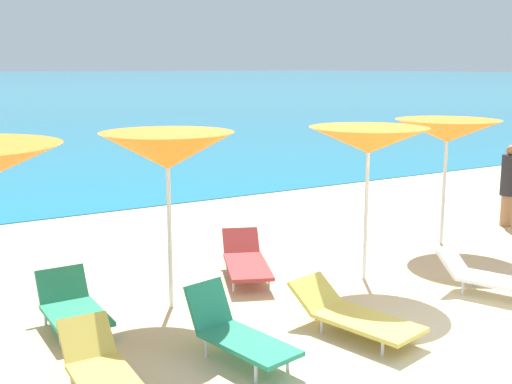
% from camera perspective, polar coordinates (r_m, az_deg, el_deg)
% --- Properties ---
extents(ground_plane, '(50.00, 100.00, 0.30)m').
position_cam_1_polar(ground_plane, '(15.93, -8.83, -0.89)').
color(ground_plane, beige).
extents(umbrella_1, '(1.75, 1.75, 2.31)m').
position_cam_1_polar(umbrella_1, '(8.17, -7.88, 3.62)').
color(umbrella_1, silver).
rests_on(umbrella_1, ground_plane).
extents(umbrella_2, '(1.74, 1.74, 2.27)m').
position_cam_1_polar(umbrella_2, '(9.34, 9.97, 4.51)').
color(umbrella_2, silver).
rests_on(umbrella_2, ground_plane).
extents(umbrella_3, '(1.98, 1.98, 2.22)m').
position_cam_1_polar(umbrella_3, '(11.60, 16.63, 5.20)').
color(umbrella_3, silver).
rests_on(umbrella_3, ground_plane).
extents(lounge_chair_1, '(0.64, 1.25, 0.62)m').
position_cam_1_polar(lounge_chair_1, '(8.19, -16.04, -9.73)').
color(lounge_chair_1, '#268C66').
rests_on(lounge_chair_1, ground_plane).
extents(lounge_chair_2, '(0.56, 1.38, 0.62)m').
position_cam_1_polar(lounge_chair_2, '(6.49, -13.65, -14.97)').
color(lounge_chair_2, '#D8BF4C').
rests_on(lounge_chair_2, ground_plane).
extents(lounge_chair_3, '(0.78, 1.46, 0.73)m').
position_cam_1_polar(lounge_chair_3, '(7.08, -1.78, -12.30)').
color(lounge_chair_3, '#268C66').
rests_on(lounge_chair_3, ground_plane).
extents(lounge_chair_4, '(1.17, 1.72, 0.59)m').
position_cam_1_polar(lounge_chair_4, '(9.66, -0.92, -6.06)').
color(lounge_chair_4, '#A53333').
rests_on(lounge_chair_4, ground_plane).
extents(lounge_chair_5, '(0.98, 1.44, 0.61)m').
position_cam_1_polar(lounge_chair_5, '(9.49, 19.64, -6.98)').
color(lounge_chair_5, white).
rests_on(lounge_chair_5, ground_plane).
extents(lounge_chair_7, '(0.97, 1.73, 0.53)m').
position_cam_1_polar(lounge_chair_7, '(7.80, 8.61, -10.67)').
color(lounge_chair_7, '#D8BF4C').
rests_on(lounge_chair_7, ground_plane).
extents(beachgoer_0, '(0.33, 0.33, 1.62)m').
position_cam_1_polar(beachgoer_0, '(13.58, 21.56, 0.69)').
color(beachgoer_0, '#A3704C').
rests_on(beachgoer_0, ground_plane).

